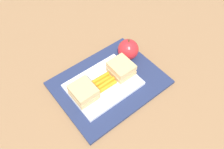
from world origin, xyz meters
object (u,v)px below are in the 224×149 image
(food_tray, at_px, (103,85))
(apple, at_px, (128,49))
(sandwich_half_left, at_px, (84,92))
(sandwich_half_right, at_px, (121,68))
(carrot_sticks_bundle, at_px, (103,83))

(food_tray, height_order, apple, apple)
(sandwich_half_left, height_order, sandwich_half_right, same)
(sandwich_half_left, bearing_deg, food_tray, 0.00)
(carrot_sticks_bundle, bearing_deg, food_tray, 78.87)
(sandwich_half_left, distance_m, apple, 0.24)
(food_tray, distance_m, sandwich_half_right, 0.08)
(apple, bearing_deg, food_tray, -161.99)
(sandwich_half_left, relative_size, apple, 0.91)
(food_tray, distance_m, apple, 0.16)
(food_tray, bearing_deg, sandwich_half_left, 180.00)
(sandwich_half_left, bearing_deg, sandwich_half_right, 0.00)
(carrot_sticks_bundle, bearing_deg, sandwich_half_right, 0.40)
(sandwich_half_left, relative_size, carrot_sticks_bundle, 1.02)
(sandwich_half_left, relative_size, sandwich_half_right, 1.00)
(apple, bearing_deg, sandwich_half_left, -167.84)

